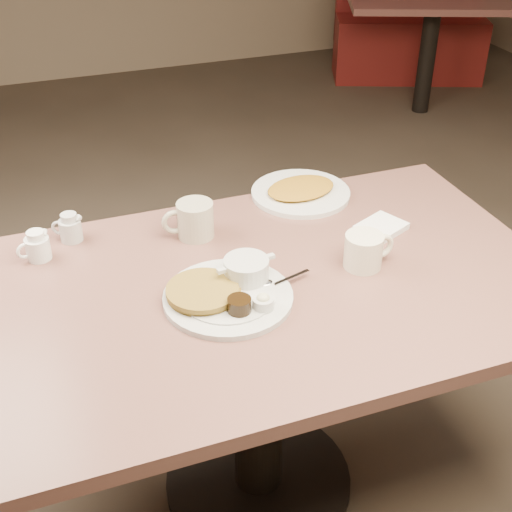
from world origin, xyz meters
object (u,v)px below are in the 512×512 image
object	(u,v)px
creamer_right	(70,228)
hash_plate	(301,191)
main_plate	(228,289)
booth_back_right	(411,23)
diner_table	(259,337)
coffee_mug_near	(365,250)
creamer_left	(37,246)
coffee_mug_far	(194,220)

from	to	relation	value
creamer_right	hash_plate	xyz separation A→B (m)	(0.68, 0.02, -0.02)
main_plate	booth_back_right	size ratio (longest dim) A/B	0.25
diner_table	booth_back_right	world-z (taller)	booth_back_right
main_plate	coffee_mug_near	distance (m)	0.37
hash_plate	booth_back_right	world-z (taller)	booth_back_right
main_plate	creamer_left	bearing A→B (deg)	141.28
hash_plate	creamer_left	bearing A→B (deg)	-173.67
main_plate	coffee_mug_far	distance (m)	0.30
coffee_mug_far	booth_back_right	xyz separation A→B (m)	(2.42, 2.84, -0.39)
creamer_right	booth_back_right	world-z (taller)	booth_back_right
coffee_mug_near	creamer_left	size ratio (longest dim) A/B	1.54
creamer_right	coffee_mug_far	bearing A→B (deg)	-16.44
hash_plate	coffee_mug_near	bearing A→B (deg)	-89.66
diner_table	booth_back_right	size ratio (longest dim) A/B	0.96
diner_table	creamer_left	world-z (taller)	creamer_left
coffee_mug_far	coffee_mug_near	bearing A→B (deg)	-38.14
creamer_left	creamer_right	world-z (taller)	same
diner_table	creamer_left	bearing A→B (deg)	148.64
diner_table	coffee_mug_near	world-z (taller)	coffee_mug_near
creamer_left	coffee_mug_far	bearing A→B (deg)	-4.19
main_plate	coffee_mug_far	size ratio (longest dim) A/B	2.68
creamer_left	booth_back_right	world-z (taller)	booth_back_right
coffee_mug_near	hash_plate	size ratio (longest dim) A/B	0.40
booth_back_right	main_plate	bearing A→B (deg)	-127.58
coffee_mug_far	hash_plate	xyz separation A→B (m)	(0.37, 0.12, -0.04)
main_plate	creamer_right	world-z (taller)	creamer_right
creamer_left	booth_back_right	distance (m)	4.00
booth_back_right	coffee_mug_near	bearing A→B (deg)	-123.21
diner_table	coffee_mug_far	xyz separation A→B (m)	(-0.09, 0.27, 0.22)
coffee_mug_far	diner_table	bearing A→B (deg)	-72.37
coffee_mug_far	creamer_right	xyz separation A→B (m)	(-0.32, 0.09, -0.01)
creamer_left	creamer_right	size ratio (longest dim) A/B	1.10
coffee_mug_far	creamer_left	size ratio (longest dim) A/B	1.61
diner_table	main_plate	distance (m)	0.21
main_plate	diner_table	bearing A→B (deg)	16.72
diner_table	coffee_mug_near	size ratio (longest dim) A/B	10.56
coffee_mug_near	coffee_mug_far	world-z (taller)	coffee_mug_far
coffee_mug_near	coffee_mug_far	xyz separation A→B (m)	(-0.37, 0.29, 0.00)
coffee_mug_near	creamer_right	bearing A→B (deg)	150.87
booth_back_right	hash_plate	bearing A→B (deg)	-126.98
coffee_mug_near	hash_plate	xyz separation A→B (m)	(-0.00, 0.41, -0.03)
coffee_mug_near	creamer_left	bearing A→B (deg)	157.74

